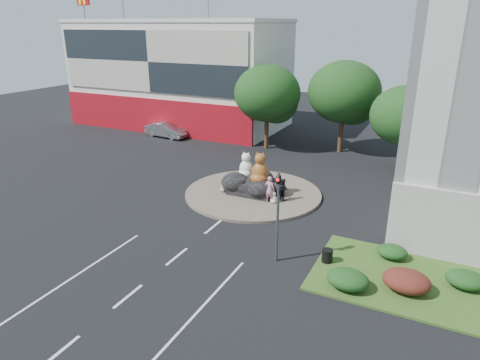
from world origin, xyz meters
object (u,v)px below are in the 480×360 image
Objects in this scene: cat_tabby at (260,167)px; kitten_white at (274,197)px; parked_car at (166,130)px; pedestrian_pink at (270,189)px; cat_white at (246,165)px; kitten_calico at (224,186)px; pedestrian_dark at (283,189)px; litter_bin at (327,256)px.

cat_tabby reaches higher than kitten_white.
parked_car is (-17.77, 12.41, 0.21)m from kitten_white.
pedestrian_pink is 0.39× the size of parked_car.
cat_tabby is 19.97m from parked_car.
cat_white reaches higher than kitten_calico.
kitten_white is at bearing -31.20° from cat_white.
cat_tabby is 2.41m from kitten_white.
pedestrian_dark reaches higher than kitten_white.
cat_tabby is at bearing 121.46° from kitten_white.
parked_car is 29.56m from litter_bin.
pedestrian_dark is (3.25, -0.83, -1.10)m from cat_white.
pedestrian_dark is at bearing -11.12° from cat_tabby.
cat_white is 1.03× the size of pedestrian_pink.
cat_white reaches higher than litter_bin.
litter_bin is (5.04, -6.71, -0.51)m from pedestrian_dark.
cat_tabby is 9.90m from litter_bin.
pedestrian_pink reaches higher than kitten_calico.
cat_white is 3.61m from kitten_white.
kitten_white is 1.17× the size of litter_bin.
cat_white is 1.56m from cat_tabby.
cat_tabby reaches higher than parked_car.
litter_bin is at bearing -11.23° from kitten_calico.
cat_tabby is 1.93m from pedestrian_pink.
kitten_white is at bearing 132.36° from litter_bin.
kitten_white is at bearing -120.24° from parked_car.
cat_tabby is at bearing -39.90° from pedestrian_pink.
kitten_white reaches higher than litter_bin.
parked_car is (-13.67, 12.10, 0.17)m from kitten_calico.
kitten_calico is 4.51m from pedestrian_dark.
cat_white is 3.53m from pedestrian_dark.
cat_white is 1.26× the size of pedestrian_dark.
cat_white is 0.85× the size of cat_tabby.
cat_tabby reaches higher than pedestrian_pink.
cat_tabby reaches higher than pedestrian_dark.
pedestrian_dark reaches higher than parked_car.
cat_white is at bearing -31.44° from pedestrian_pink.
parked_car is at bearing 139.71° from cat_tabby.
cat_tabby is 0.47× the size of parked_car.
pedestrian_pink is 2.74× the size of litter_bin.
pedestrian_dark is at bearing 28.03° from kitten_calico.
cat_tabby is 1.48× the size of pedestrian_dark.
litter_bin is at bearing 135.68° from pedestrian_pink.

